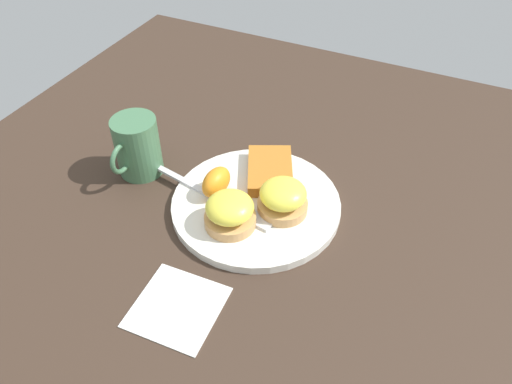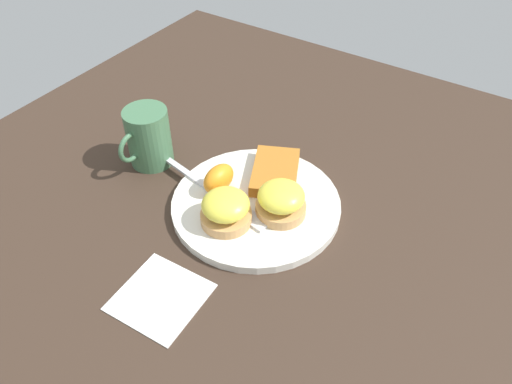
{
  "view_description": "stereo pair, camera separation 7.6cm",
  "coord_description": "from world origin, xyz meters",
  "px_view_note": "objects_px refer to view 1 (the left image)",
  "views": [
    {
      "loc": [
        0.51,
        0.24,
        0.55
      ],
      "look_at": [
        0.0,
        0.0,
        0.03
      ],
      "focal_mm": 35.0,
      "sensor_mm": 36.0,
      "label": 1
    },
    {
      "loc": [
        0.47,
        0.31,
        0.55
      ],
      "look_at": [
        0.0,
        0.0,
        0.03
      ],
      "focal_mm": 35.0,
      "sensor_mm": 36.0,
      "label": 2
    }
  ],
  "objects_px": {
    "sandwich_benedict_right": "(283,198)",
    "fork": "(216,198)",
    "sandwich_benedict_left": "(230,212)",
    "cup": "(137,146)",
    "orange_wedge": "(216,182)",
    "hashbrown_patty": "(270,171)"
  },
  "relations": [
    {
      "from": "sandwich_benedict_right",
      "to": "fork",
      "type": "distance_m",
      "value": 0.11
    },
    {
      "from": "sandwich_benedict_left",
      "to": "cup",
      "type": "relative_size",
      "value": 0.72
    },
    {
      "from": "sandwich_benedict_left",
      "to": "cup",
      "type": "bearing_deg",
      "value": -106.3
    },
    {
      "from": "sandwich_benedict_right",
      "to": "fork",
      "type": "height_order",
      "value": "sandwich_benedict_right"
    },
    {
      "from": "orange_wedge",
      "to": "fork",
      "type": "relative_size",
      "value": 0.25
    },
    {
      "from": "hashbrown_patty",
      "to": "orange_wedge",
      "type": "distance_m",
      "value": 0.1
    },
    {
      "from": "sandwich_benedict_left",
      "to": "orange_wedge",
      "type": "height_order",
      "value": "sandwich_benedict_left"
    },
    {
      "from": "orange_wedge",
      "to": "cup",
      "type": "relative_size",
      "value": 0.56
    },
    {
      "from": "fork",
      "to": "cup",
      "type": "relative_size",
      "value": 2.28
    },
    {
      "from": "hashbrown_patty",
      "to": "cup",
      "type": "xyz_separation_m",
      "value": [
        0.07,
        -0.21,
        0.03
      ]
    },
    {
      "from": "fork",
      "to": "cup",
      "type": "height_order",
      "value": "cup"
    },
    {
      "from": "fork",
      "to": "cup",
      "type": "distance_m",
      "value": 0.16
    },
    {
      "from": "hashbrown_patty",
      "to": "cup",
      "type": "height_order",
      "value": "cup"
    },
    {
      "from": "sandwich_benedict_left",
      "to": "cup",
      "type": "distance_m",
      "value": 0.21
    },
    {
      "from": "hashbrown_patty",
      "to": "orange_wedge",
      "type": "xyz_separation_m",
      "value": [
        0.07,
        -0.06,
        0.01
      ]
    },
    {
      "from": "hashbrown_patty",
      "to": "fork",
      "type": "xyz_separation_m",
      "value": [
        0.09,
        -0.05,
        -0.01
      ]
    },
    {
      "from": "sandwich_benedict_left",
      "to": "sandwich_benedict_right",
      "type": "relative_size",
      "value": 1.0
    },
    {
      "from": "hashbrown_patty",
      "to": "fork",
      "type": "distance_m",
      "value": 0.1
    },
    {
      "from": "hashbrown_patty",
      "to": "fork",
      "type": "relative_size",
      "value": 0.45
    },
    {
      "from": "sandwich_benedict_right",
      "to": "cup",
      "type": "height_order",
      "value": "cup"
    },
    {
      "from": "sandwich_benedict_left",
      "to": "fork",
      "type": "height_order",
      "value": "sandwich_benedict_left"
    },
    {
      "from": "orange_wedge",
      "to": "fork",
      "type": "height_order",
      "value": "orange_wedge"
    }
  ]
}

